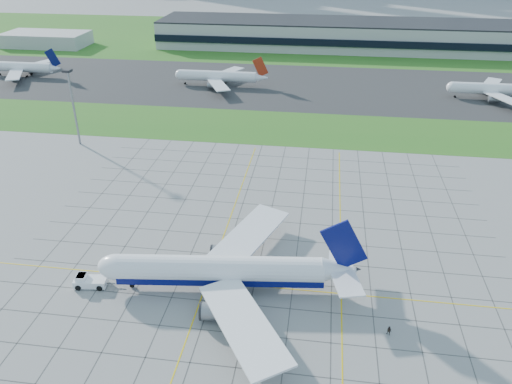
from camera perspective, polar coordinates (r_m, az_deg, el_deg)
ground at (r=107.31m, az=-0.06°, el=-10.00°), size 1400.00×1400.00×0.00m
grass_median at (r=186.05m, az=3.88°, el=7.30°), size 700.00×35.00×0.04m
asphalt_taxiway at (r=238.13m, az=4.97°, el=11.99°), size 700.00×75.00×0.04m
grass_far at (r=345.03m, az=6.19°, el=17.04°), size 700.00×145.00×0.04m
apron_markings at (r=116.08m, az=0.92°, el=-6.65°), size 120.00×130.00×0.03m
terminal at (r=319.90m, az=13.55°, el=17.01°), size 260.00×43.00×15.80m
service_block at (r=345.71m, az=-22.84°, el=15.80°), size 50.00×25.00×8.00m
light_mast at (r=176.78m, az=-20.28°, el=10.03°), size 2.50×2.50×25.60m
airliner at (r=102.35m, az=-3.88°, el=-8.94°), size 54.41×54.86×17.15m
pushback_tug at (r=110.63m, az=-18.54°, el=-9.62°), size 9.87×4.04×2.71m
crew_near at (r=112.45m, az=-15.15°, el=-8.60°), size 0.65×0.72×1.65m
crew_far at (r=97.66m, az=14.97°, el=-15.09°), size 1.16×1.11×1.89m
distant_jet_0 at (r=277.12m, az=-25.00°, el=12.81°), size 35.30×42.66×14.08m
distant_jet_1 at (r=237.15m, az=-4.25°, el=13.07°), size 41.41×42.66×14.08m
distant_jet_2 at (r=239.69m, az=25.55°, el=10.59°), size 38.99×42.66×14.08m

